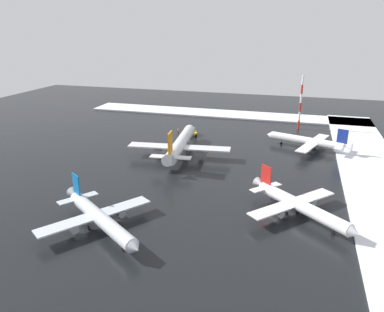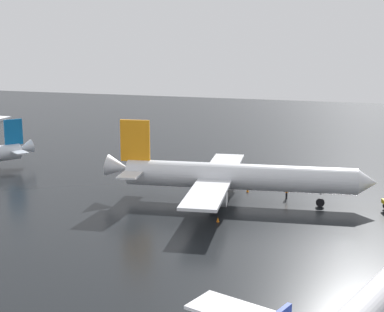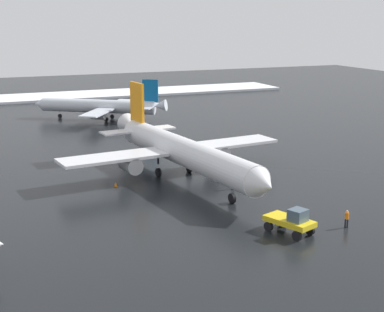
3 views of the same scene
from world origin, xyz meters
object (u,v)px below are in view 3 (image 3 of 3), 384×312
ground_crew_mid_apron (347,218)px  traffic_cone_near_nose (225,173)px  airplane_distant_tail (182,151)px  pushback_tug (292,220)px  traffic_cone_mid_line (226,166)px  traffic_cone_wingtip_side (116,184)px  ground_crew_beside_wing (233,181)px  airplane_parked_starboard (101,106)px

ground_crew_mid_apron → traffic_cone_near_nose: ground_crew_mid_apron is taller
airplane_distant_tail → pushback_tug: bearing=-0.5°
airplane_distant_tail → ground_crew_mid_apron: airplane_distant_tail is taller
pushback_tug → traffic_cone_near_nose: 20.59m
traffic_cone_mid_line → traffic_cone_wingtip_side: 15.70m
pushback_tug → traffic_cone_near_nose: pushback_tug is taller
ground_crew_beside_wing → ground_crew_mid_apron: bearing=-141.6°
airplane_distant_tail → traffic_cone_near_nose: airplane_distant_tail is taller
traffic_cone_wingtip_side → airplane_distant_tail: bearing=92.0°
ground_crew_mid_apron → traffic_cone_wingtip_side: (-21.55, -16.35, -0.70)m
airplane_parked_starboard → traffic_cone_mid_line: size_ratio=41.88×
ground_crew_mid_apron → traffic_cone_wingtip_side: bearing=-100.6°
airplane_distant_tail → ground_crew_mid_apron: bearing=13.3°
traffic_cone_wingtip_side → traffic_cone_near_nose: bearing=87.5°
traffic_cone_near_nose → ground_crew_beside_wing: bearing=-17.5°
ground_crew_mid_apron → traffic_cone_wingtip_side: 27.06m
traffic_cone_wingtip_side → ground_crew_mid_apron: bearing=37.2°
airplane_parked_starboard → pushback_tug: airplane_parked_starboard is taller
ground_crew_beside_wing → traffic_cone_mid_line: size_ratio=3.11×
airplane_distant_tail → pushback_tug: size_ratio=6.92×
traffic_cone_mid_line → pushback_tug: bearing=-11.4°
pushback_tug → airplane_distant_tail: bearing=165.7°
ground_crew_beside_wing → traffic_cone_mid_line: (-8.82, 3.40, -0.70)m
airplane_distant_tail → traffic_cone_mid_line: 8.09m
ground_crew_mid_apron → traffic_cone_wingtip_side: ground_crew_mid_apron is taller
airplane_distant_tail → traffic_cone_wingtip_side: 9.00m
ground_crew_beside_wing → traffic_cone_mid_line: bearing=1.8°
pushback_tug → ground_crew_beside_wing: (-14.72, 1.36, -0.31)m
ground_crew_beside_wing → airplane_distant_tail: bearing=52.3°
airplane_distant_tail → pushback_tug: airplane_distant_tail is taller
ground_crew_beside_wing → traffic_cone_near_nose: (-5.61, 1.76, -0.70)m
traffic_cone_wingtip_side → pushback_tug: bearing=27.1°
airplane_parked_starboard → traffic_cone_near_nose: bearing=130.5°
traffic_cone_near_nose → traffic_cone_wingtip_side: (-0.60, -13.85, 0.00)m
traffic_cone_mid_line → traffic_cone_wingtip_side: (2.62, -15.48, 0.00)m
traffic_cone_mid_line → traffic_cone_wingtip_side: same height
pushback_tug → traffic_cone_mid_line: 24.04m
airplane_parked_starboard → pushback_tug: size_ratio=4.54×
pushback_tug → ground_crew_mid_apron: (0.63, 5.63, -0.31)m
airplane_parked_starboard → pushback_tug: 65.48m
pushback_tug → traffic_cone_wingtip_side: (-20.92, -10.72, -1.01)m
airplane_parked_starboard → ground_crew_beside_wing: (50.74, 2.56, -1.64)m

